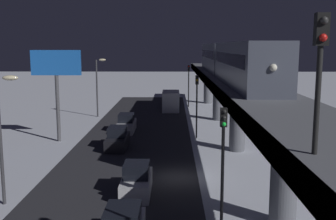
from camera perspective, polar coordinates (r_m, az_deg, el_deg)
The scene contains 15 objects.
ground_plane at distance 29.13m, azimuth 1.58°, elevation -9.53°, with size 240.00×240.00×0.00m, color silver.
avenue_asphalt at distance 29.36m, azimuth -6.66°, elevation -9.43°, with size 11.00×91.14×0.01m, color #28282D.
elevated_railway at distance 28.46m, azimuth 12.16°, elevation 0.89°, with size 5.00×91.14×6.18m.
subway_train at distance 41.95m, azimuth 8.64°, elevation 7.15°, with size 2.94×36.87×3.40m.
rail_signal at distance 12.07m, azimuth 20.72°, elevation 6.72°, with size 0.36×0.41×4.00m.
sedan_white_2 at distance 26.03m, azimuth -4.47°, elevation -10.00°, with size 1.80×4.22×1.97m.
sedan_black at distance 37.40m, azimuth -7.17°, elevation -4.13°, with size 1.80×4.59×1.97m.
sedan_silver at distance 44.38m, azimuth -5.92°, elevation -2.02°, with size 1.80×4.65×1.97m.
box_truck at distance 59.29m, azimuth 0.40°, elevation 1.36°, with size 2.40×7.40×2.80m.
traffic_light_near at distance 19.55m, azimuth 7.78°, elevation -6.11°, with size 0.32×0.44×6.40m.
traffic_light_mid at distance 40.40m, azimuth 4.10°, elevation 1.80°, with size 0.32×0.44×6.40m.
traffic_light_far at distance 61.54m, azimuth 2.94°, elevation 4.30°, with size 0.32×0.44×6.40m.
commercial_billboard at distance 40.30m, azimuth -15.54°, elevation 5.23°, with size 4.80×0.36×8.90m.
street_lamp_near at distance 25.03m, azimuth -22.30°, elevation -1.91°, with size 1.35×0.44×7.65m.
street_lamp_far at distance 53.70m, azimuth -9.82°, elevation 4.14°, with size 1.35×0.44×7.65m.
Camera 1 is at (0.46, 27.61, 9.28)m, focal length 43.06 mm.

